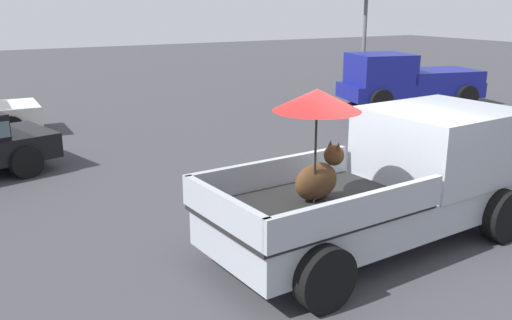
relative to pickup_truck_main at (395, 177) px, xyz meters
name	(u,v)px	position (x,y,z in m)	size (l,w,h in m)	color
ground_plane	(370,245)	(-0.45, -0.04, -0.97)	(80.00, 80.00, 0.00)	#38383D
pickup_truck_main	(395,177)	(0.00, 0.00, 0.00)	(5.18, 2.57, 2.42)	black
pickup_truck_red	(406,80)	(8.23, 8.31, -0.09)	(5.09, 3.04, 1.80)	black
motel_sign	(366,9)	(10.09, 12.78, 2.23)	(1.40, 0.16, 4.50)	#59595B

